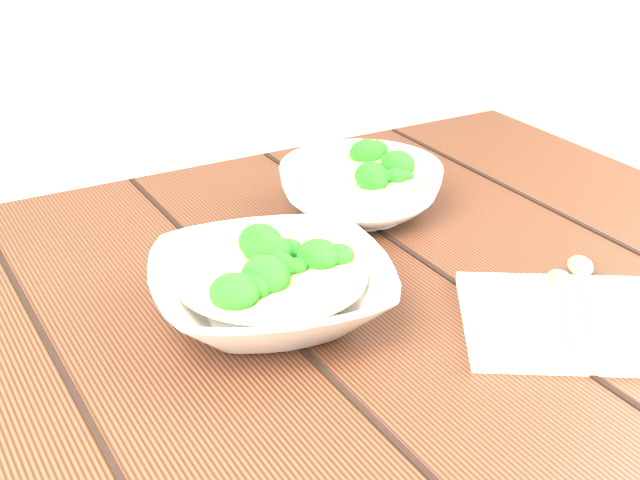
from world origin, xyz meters
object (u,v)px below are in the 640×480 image
Objects in this scene: table at (282,403)px; trivet at (322,235)px; napkin at (572,321)px; soup_bowl_back at (361,188)px; soup_bowl_front at (271,288)px.

trivet reaches higher than table.
napkin is (0.22, -0.17, 0.13)m from table.
trivet is at bearing -147.47° from soup_bowl_back.
soup_bowl_front is (-0.02, -0.02, 0.15)m from table.
napkin is at bearing -37.88° from table.
soup_bowl_front is at bearing -136.57° from trivet.
table is 0.31m from napkin.
napkin is at bearing -33.16° from soup_bowl_front.
soup_bowl_back reaches higher than trivet.
soup_bowl_front reaches higher than trivet.
soup_bowl_back is 1.04× the size of napkin.
soup_bowl_back is (0.19, 0.15, 0.15)m from table.
soup_bowl_back is at bearing 32.53° from trivet.
soup_bowl_back reaches higher than table.
table is at bearing 174.75° from napkin.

